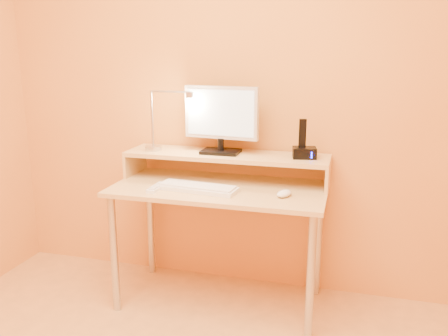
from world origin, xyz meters
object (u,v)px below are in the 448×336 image
(monitor_panel, at_px, (221,113))
(mouse, at_px, (284,193))
(phone_dock, at_px, (304,153))
(lamp_base, at_px, (153,148))
(remote_control, at_px, (157,188))
(keyboard, at_px, (198,188))

(monitor_panel, height_order, mouse, monitor_panel)
(phone_dock, bearing_deg, lamp_base, 171.35)
(monitor_panel, distance_m, remote_control, 0.57)
(monitor_panel, distance_m, phone_dock, 0.53)
(keyboard, relative_size, mouse, 4.13)
(lamp_base, distance_m, phone_dock, 0.91)
(monitor_panel, height_order, keyboard, monitor_panel)
(keyboard, bearing_deg, mouse, 7.59)
(lamp_base, bearing_deg, remote_control, -63.38)
(monitor_panel, bearing_deg, keyboard, -97.02)
(mouse, bearing_deg, phone_dock, 96.33)
(keyboard, xyz_separation_m, remote_control, (-0.22, -0.04, -0.00))
(monitor_panel, bearing_deg, mouse, -25.61)
(monitor_panel, distance_m, lamp_base, 0.48)
(monitor_panel, relative_size, remote_control, 2.46)
(monitor_panel, xyz_separation_m, lamp_base, (-0.42, -0.04, -0.23))
(lamp_base, xyz_separation_m, mouse, (0.83, -0.22, -0.15))
(lamp_base, bearing_deg, mouse, -14.49)
(mouse, height_order, remote_control, mouse)
(mouse, bearing_deg, keyboard, -156.04)
(lamp_base, relative_size, phone_dock, 0.77)
(monitor_panel, relative_size, lamp_base, 4.46)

